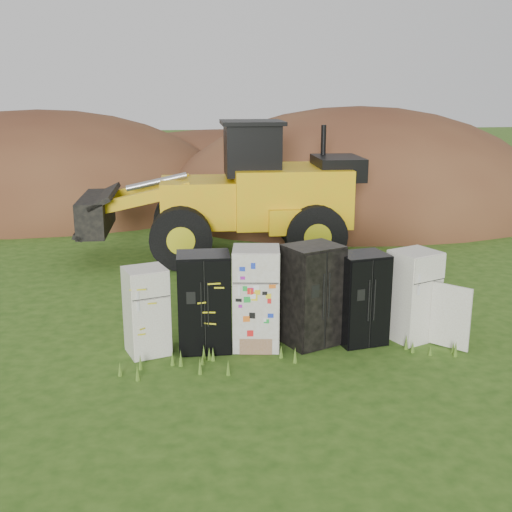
{
  "coord_description": "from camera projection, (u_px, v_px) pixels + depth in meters",
  "views": [
    {
      "loc": [
        -2.01,
        -10.72,
        4.56
      ],
      "look_at": [
        -0.28,
        2.0,
        1.15
      ],
      "focal_mm": 45.0,
      "sensor_mm": 36.0,
      "label": 1
    }
  ],
  "objects": [
    {
      "name": "ground",
      "position": [
        286.0,
        344.0,
        11.7
      ],
      "size": [
        120.0,
        120.0,
        0.0
      ],
      "primitive_type": "plane",
      "color": "#284B14",
      "rests_on": "ground"
    },
    {
      "name": "dirt_mound_right",
      "position": [
        356.0,
        212.0,
        23.96
      ],
      "size": [
        14.52,
        10.65,
        7.75
      ],
      "primitive_type": "ellipsoid",
      "color": "#4A2517",
      "rests_on": "ground"
    },
    {
      "name": "fridge_black_right",
      "position": [
        361.0,
        298.0,
        11.62
      ],
      "size": [
        0.95,
        0.84,
        1.68
      ],
      "primitive_type": null,
      "rotation": [
        0.0,
        0.0,
        0.19
      ],
      "color": "black",
      "rests_on": "ground"
    },
    {
      "name": "fridge_leftmost",
      "position": [
        147.0,
        311.0,
        11.15
      ],
      "size": [
        0.85,
        0.83,
        1.55
      ],
      "primitive_type": null,
      "rotation": [
        0.0,
        0.0,
        0.31
      ],
      "color": "white",
      "rests_on": "ground"
    },
    {
      "name": "wheel_loader",
      "position": [
        218.0,
        190.0,
        17.37
      ],
      "size": [
        7.69,
        3.29,
        3.68
      ],
      "primitive_type": null,
      "rotation": [
        0.0,
        0.0,
        -0.03
      ],
      "color": "gold",
      "rests_on": "ground"
    },
    {
      "name": "fridge_black_side",
      "position": [
        204.0,
        302.0,
        11.3
      ],
      "size": [
        0.94,
        0.75,
        1.76
      ],
      "primitive_type": null,
      "rotation": [
        0.0,
        0.0,
        -0.02
      ],
      "color": "black",
      "rests_on": "ground"
    },
    {
      "name": "dirt_mound_back",
      "position": [
        224.0,
        189.0,
        29.35
      ],
      "size": [
        16.37,
        10.91,
        5.37
      ],
      "primitive_type": "ellipsoid",
      "color": "#4A2517",
      "rests_on": "ground"
    },
    {
      "name": "fridge_sticker",
      "position": [
        256.0,
        298.0,
        11.39
      ],
      "size": [
        0.92,
        0.87,
        1.83
      ],
      "primitive_type": null,
      "rotation": [
        0.0,
        0.0,
        -0.15
      ],
      "color": "silver",
      "rests_on": "ground"
    },
    {
      "name": "fridge_open_door",
      "position": [
        413.0,
        295.0,
        11.77
      ],
      "size": [
        0.98,
        0.95,
        1.68
      ],
      "primitive_type": null,
      "rotation": [
        0.0,
        0.0,
        0.4
      ],
      "color": "white",
      "rests_on": "ground"
    },
    {
      "name": "fridge_dark_mid",
      "position": [
        312.0,
        295.0,
        11.55
      ],
      "size": [
        1.17,
        1.08,
        1.84
      ],
      "primitive_type": null,
      "rotation": [
        0.0,
        0.0,
        0.41
      ],
      "color": "black",
      "rests_on": "ground"
    },
    {
      "name": "dirt_mound_left",
      "position": [
        45.0,
        207.0,
        25.07
      ],
      "size": [
        14.9,
        11.17,
        7.44
      ],
      "primitive_type": "ellipsoid",
      "color": "#4A2517",
      "rests_on": "ground"
    }
  ]
}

